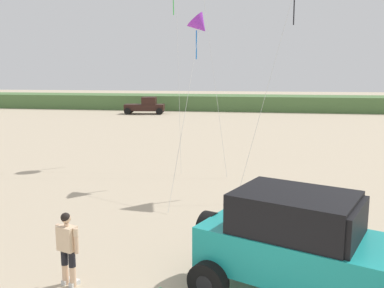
% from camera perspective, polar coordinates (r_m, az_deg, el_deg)
% --- Properties ---
extents(dune_ridge, '(90.00, 7.06, 1.87)m').
position_cam_1_polar(dune_ridge, '(55.02, 3.90, 5.79)').
color(dune_ridge, '#4C703D').
rests_on(dune_ridge, ground_plane).
extents(jeep, '(5.00, 3.83, 2.26)m').
position_cam_1_polar(jeep, '(8.74, 15.66, -13.50)').
color(jeep, teal).
rests_on(jeep, ground_plane).
extents(person_watching, '(0.60, 0.40, 1.67)m').
position_cam_1_polar(person_watching, '(9.55, -16.88, -13.25)').
color(person_watching, '#DBB28E').
rests_on(person_watching, ground_plane).
extents(distant_pickup, '(4.82, 2.95, 1.98)m').
position_cam_1_polar(distant_pickup, '(48.88, -6.43, 5.27)').
color(distant_pickup, black).
rests_on(distant_pickup, ground_plane).
extents(kite_purple_stunt, '(1.26, 5.45, 7.16)m').
position_cam_1_polar(kite_purple_stunt, '(17.95, 1.10, 16.11)').
color(kite_purple_stunt, purple).
rests_on(kite_purple_stunt, ground_plane).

